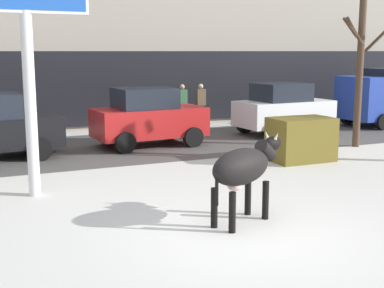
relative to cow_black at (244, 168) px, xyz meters
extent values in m
plane|color=silver|center=(-0.18, -0.59, -0.99)|extent=(120.00, 120.00, 0.00)
cube|color=#514F4C|center=(-0.18, 8.07, -0.99)|extent=(60.00, 5.60, 0.01)
cube|color=black|center=(-0.18, 11.75, 0.61)|extent=(43.12, 0.10, 2.80)
ellipsoid|color=black|center=(-0.06, -0.03, 0.03)|extent=(1.52, 1.13, 0.64)
cylinder|color=black|center=(0.30, 0.35, -0.64)|extent=(0.12, 0.12, 0.70)
cylinder|color=black|center=(0.46, 0.00, -0.64)|extent=(0.12, 0.12, 0.70)
cylinder|color=black|center=(-0.59, -0.05, -0.64)|extent=(0.12, 0.12, 0.70)
cylinder|color=black|center=(-0.43, -0.41, -0.64)|extent=(0.12, 0.12, 0.70)
cylinder|color=black|center=(0.62, 0.28, 0.21)|extent=(0.54, 0.43, 0.44)
ellipsoid|color=black|center=(0.82, 0.37, 0.31)|extent=(0.50, 0.40, 0.28)
cone|color=beige|center=(0.74, 0.46, 0.47)|extent=(0.10, 0.13, 0.15)
cone|color=beige|center=(0.83, 0.26, 0.47)|extent=(0.10, 0.13, 0.15)
cylinder|color=black|center=(-0.67, -0.30, -0.22)|extent=(0.06, 0.06, 0.60)
ellipsoid|color=beige|center=(-0.22, -0.10, -0.27)|extent=(0.35, 0.33, 0.20)
cylinder|color=silver|center=(-3.16, 3.30, 0.91)|extent=(0.24, 0.24, 3.80)
cylinder|color=black|center=(-2.67, 8.64, -0.67)|extent=(0.65, 0.26, 0.64)
cylinder|color=black|center=(-2.56, 6.89, -0.67)|extent=(0.65, 0.26, 0.64)
cube|color=red|center=(0.99, 7.91, -0.22)|extent=(3.60, 1.92, 0.90)
cube|color=#1E232D|center=(0.84, 7.90, 0.55)|extent=(1.89, 1.61, 0.64)
cylinder|color=black|center=(2.07, 8.83, -0.67)|extent=(0.65, 0.26, 0.64)
cylinder|color=black|center=(2.18, 7.14, -0.67)|extent=(0.65, 0.26, 0.64)
cylinder|color=black|center=(-0.20, 8.69, -0.67)|extent=(0.65, 0.26, 0.64)
cylinder|color=black|center=(-0.09, 6.99, -0.67)|extent=(0.65, 0.26, 0.64)
cube|color=white|center=(6.31, 8.28, -0.22)|extent=(3.60, 1.92, 0.90)
cube|color=#1E232D|center=(6.16, 8.27, 0.55)|extent=(1.89, 1.61, 0.64)
cylinder|color=black|center=(7.39, 9.20, -0.67)|extent=(0.65, 0.26, 0.64)
cylinder|color=black|center=(7.50, 7.50, -0.67)|extent=(0.65, 0.26, 0.64)
cylinder|color=black|center=(5.12, 9.06, -0.67)|extent=(0.65, 0.26, 0.64)
cylinder|color=black|center=(5.23, 7.36, -0.67)|extent=(0.65, 0.26, 0.64)
cylinder|color=black|center=(10.22, 9.44, -0.67)|extent=(0.65, 0.26, 0.64)
cylinder|color=black|center=(10.34, 7.54, -0.67)|extent=(0.65, 0.26, 0.64)
cylinder|color=#282833|center=(3.43, 11.06, -0.55)|extent=(0.24, 0.24, 0.88)
cube|color=#386B42|center=(3.43, 11.06, 0.21)|extent=(0.36, 0.22, 0.64)
sphere|color=tan|center=(3.43, 11.06, 0.64)|extent=(0.20, 0.20, 0.20)
cylinder|color=#282833|center=(4.23, 11.06, -0.55)|extent=(0.24, 0.24, 0.88)
cube|color=brown|center=(4.23, 11.06, 0.21)|extent=(0.36, 0.22, 0.64)
sphere|color=beige|center=(4.23, 11.06, 0.64)|extent=(0.20, 0.20, 0.20)
cylinder|color=#4C3828|center=(6.98, 5.16, 1.57)|extent=(0.22, 0.22, 5.13)
cylinder|color=#4C3828|center=(6.66, 5.10, 2.60)|extent=(0.22, 0.74, 0.92)
cylinder|color=#4C3828|center=(7.60, 5.20, 2.34)|extent=(0.19, 1.32, 1.04)
cylinder|color=#4C3828|center=(6.58, 5.23, 2.73)|extent=(0.25, 0.86, 0.65)
cube|color=brown|center=(4.06, 4.03, -0.39)|extent=(1.70, 1.11, 1.20)
camera|label=1|loc=(-4.40, -7.83, 2.01)|focal=49.02mm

